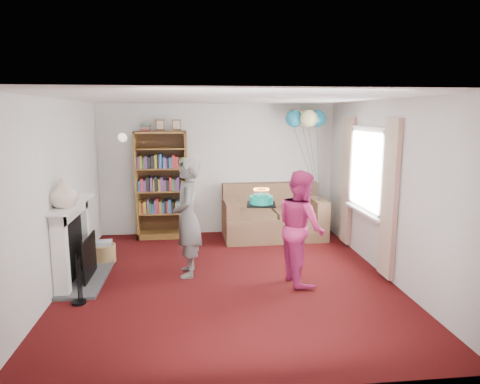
{
  "coord_description": "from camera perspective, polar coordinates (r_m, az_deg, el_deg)",
  "views": [
    {
      "loc": [
        -0.46,
        -5.7,
        2.29
      ],
      "look_at": [
        0.23,
        0.6,
        1.14
      ],
      "focal_mm": 32.0,
      "sensor_mm": 36.0,
      "label": 1
    }
  ],
  "objects": [
    {
      "name": "wall_sconce",
      "position": [
        8.18,
        -15.39,
        7.03
      ],
      "size": [
        0.16,
        0.23,
        0.16
      ],
      "color": "gold",
      "rests_on": "ground"
    },
    {
      "name": "wall_back",
      "position": [
        8.29,
        -2.98,
        3.04
      ],
      "size": [
        4.5,
        0.02,
        2.5
      ],
      "primitive_type": "cube",
      "color": "silver",
      "rests_on": "ground"
    },
    {
      "name": "birthday_cake",
      "position": [
        5.73,
        2.84,
        -1.09
      ],
      "size": [
        0.38,
        0.38,
        0.22
      ],
      "rotation": [
        0.0,
        0.0,
        -0.14
      ],
      "color": "black",
      "rests_on": "ground"
    },
    {
      "name": "person_magenta",
      "position": [
        5.91,
        8.13,
        -4.63
      ],
      "size": [
        0.71,
        0.85,
        1.56
      ],
      "primitive_type": "imported",
      "rotation": [
        0.0,
        0.0,
        1.73
      ],
      "color": "#B62460",
      "rests_on": "ground"
    },
    {
      "name": "wicker_basket",
      "position": [
        7.12,
        -17.74,
        -7.7
      ],
      "size": [
        0.38,
        0.38,
        0.34
      ],
      "rotation": [
        0.0,
        0.0,
        0.08
      ],
      "color": "olive",
      "rests_on": "ground"
    },
    {
      "name": "wall_left",
      "position": [
        6.07,
        -23.36,
        -0.46
      ],
      "size": [
        0.02,
        5.0,
        2.5
      ],
      "primitive_type": "cube",
      "color": "silver",
      "rests_on": "ground"
    },
    {
      "name": "mantel_vase",
      "position": [
        5.88,
        -22.52,
        -0.12
      ],
      "size": [
        0.46,
        0.46,
        0.37
      ],
      "primitive_type": "imported",
      "rotation": [
        0.0,
        0.0,
        0.35
      ],
      "color": "beige",
      "rests_on": "fireplace"
    },
    {
      "name": "ceiling",
      "position": [
        5.72,
        -1.64,
        12.4
      ],
      "size": [
        4.5,
        5.0,
        0.01
      ],
      "primitive_type": "cube",
      "color": "white",
      "rests_on": "wall_back"
    },
    {
      "name": "bookcase",
      "position": [
        8.13,
        -10.35,
        0.8
      ],
      "size": [
        0.95,
        0.42,
        2.21
      ],
      "color": "#472B14",
      "rests_on": "ground"
    },
    {
      "name": "ground",
      "position": [
        6.16,
        -1.52,
        -11.56
      ],
      "size": [
        5.0,
        5.0,
        0.0
      ],
      "primitive_type": "plane",
      "color": "black",
      "rests_on": "ground"
    },
    {
      "name": "wall_right",
      "position": [
        6.4,
        19.03,
        0.34
      ],
      "size": [
        0.02,
        5.0,
        2.5
      ],
      "primitive_type": "cube",
      "color": "silver",
      "rests_on": "ground"
    },
    {
      "name": "sofa",
      "position": [
        8.15,
        4.4,
        -3.44
      ],
      "size": [
        1.87,
        0.99,
        0.99
      ],
      "rotation": [
        0.0,
        0.0,
        0.03
      ],
      "color": "brown",
      "rests_on": "ground"
    },
    {
      "name": "window_bay",
      "position": [
        6.93,
        16.5,
        0.8
      ],
      "size": [
        0.14,
        2.02,
        2.2
      ],
      "color": "white",
      "rests_on": "ground"
    },
    {
      "name": "balloons",
      "position": [
        8.08,
        8.75,
        9.65
      ],
      "size": [
        0.76,
        0.76,
        1.69
      ],
      "color": "#3F3F3F",
      "rests_on": "ground"
    },
    {
      "name": "fireplace",
      "position": [
        6.37,
        -20.9,
        -6.66
      ],
      "size": [
        0.55,
        1.8,
        1.12
      ],
      "color": "#3F3F42",
      "rests_on": "ground"
    },
    {
      "name": "person_striped",
      "position": [
        6.14,
        -7.01,
        -3.39
      ],
      "size": [
        0.42,
        0.63,
        1.7
      ],
      "primitive_type": "imported",
      "rotation": [
        0.0,
        0.0,
        -1.55
      ],
      "color": "black",
      "rests_on": "ground"
    }
  ]
}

